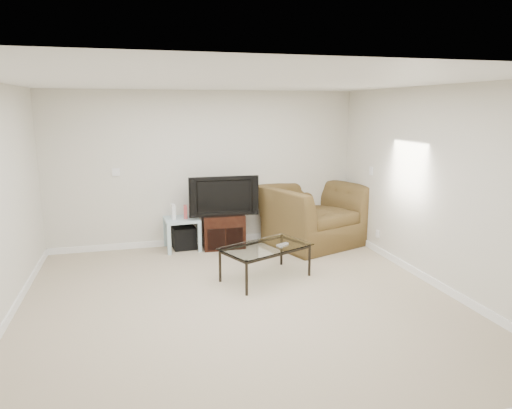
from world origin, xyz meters
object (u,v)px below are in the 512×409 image
object	(u,v)px
tv_stand	(223,231)
coffee_table	(266,262)
television	(223,195)
recliner	(313,204)
side_table	(182,233)
subwoofer	(184,237)

from	to	relation	value
tv_stand	coffee_table	size ratio (longest dim) A/B	0.58
television	recliner	world-z (taller)	recliner
side_table	recliner	world-z (taller)	recliner
side_table	coffee_table	xyz separation A→B (m)	(0.93, -1.60, -0.03)
tv_stand	subwoofer	size ratio (longest dim) A/B	1.88
subwoofer	coffee_table	bearing A→B (deg)	-61.06
tv_stand	coffee_table	distance (m)	1.55
side_table	recliner	xyz separation A→B (m)	(2.14, -0.23, 0.40)
tv_stand	side_table	size ratio (longest dim) A/B	1.25
television	coffee_table	world-z (taller)	television
recliner	coffee_table	size ratio (longest dim) A/B	1.32
tv_stand	television	xyz separation A→B (m)	(-0.00, -0.03, 0.59)
television	coffee_table	distance (m)	1.65
subwoofer	recliner	xyz separation A→B (m)	(2.11, -0.25, 0.48)
television	recliner	xyz separation A→B (m)	(1.48, -0.12, -0.21)
side_table	tv_stand	bearing A→B (deg)	-6.89
subwoofer	coffee_table	xyz separation A→B (m)	(0.90, -1.63, 0.04)
subwoofer	recliner	distance (m)	2.17
television	recliner	size ratio (longest dim) A/B	0.68
tv_stand	side_table	distance (m)	0.66
coffee_table	subwoofer	bearing A→B (deg)	118.94
television	side_table	world-z (taller)	television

